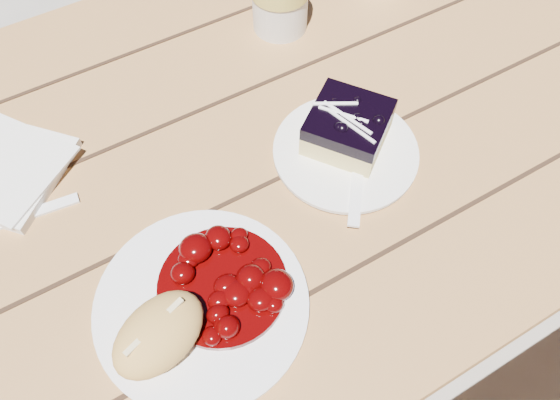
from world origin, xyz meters
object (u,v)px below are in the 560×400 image
main_plate (202,306)px  dessert_plate (345,152)px  blueberry_cake (348,127)px  bread_roll (159,334)px  picnic_table (342,156)px

main_plate → dessert_plate: main_plate is taller
main_plate → blueberry_cake: blueberry_cake is taller
dessert_plate → blueberry_cake: 0.04m
dessert_plate → blueberry_cake: bearing=56.3°
bread_roll → blueberry_cake: bearing=22.5°
main_plate → blueberry_cake: 0.30m
picnic_table → bread_roll: size_ratio=18.20×
main_plate → bread_roll: (-0.05, -0.02, 0.04)m
bread_roll → main_plate: bearing=20.0°
main_plate → dessert_plate: size_ratio=1.25×
blueberry_cake → dessert_plate: bearing=-160.0°
picnic_table → bread_roll: bread_roll is taller
dessert_plate → blueberry_cake: (0.01, 0.01, 0.03)m
main_plate → blueberry_cake: size_ratio=1.72×
picnic_table → main_plate: main_plate is taller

